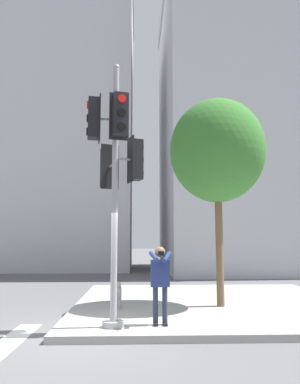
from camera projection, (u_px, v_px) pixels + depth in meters
name	position (u px, v px, depth m)	size (l,w,h in m)	color
ground_plane	(75.00, 338.00, 7.40)	(160.00, 160.00, 0.00)	#5B5B5E
sidewalk_corner	(214.00, 303.00, 10.99)	(8.00, 8.00, 0.15)	#9E9B96
traffic_signal_pole	(115.00, 161.00, 8.13)	(1.26, 1.25, 5.69)	#939399
person_photographer	(160.00, 277.00, 7.99)	(0.50, 0.53, 1.63)	black
street_tree	(217.00, 151.00, 10.65)	(2.69, 2.69, 5.79)	brown
fire_hydrant	(118.00, 295.00, 9.81)	(0.20, 0.26, 0.69)	#99999E
building_left	(49.00, 127.00, 27.30)	(12.27, 9.20, 20.29)	#BCBCC1
building_right	(244.00, 127.00, 25.72)	(11.19, 12.20, 19.33)	#BCBCC1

